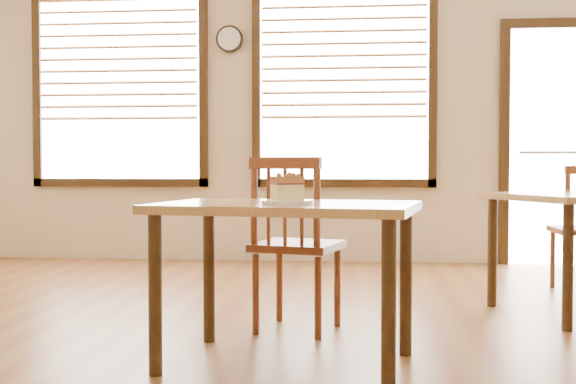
% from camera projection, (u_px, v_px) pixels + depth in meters
% --- Properties ---
extents(window_left, '(1.76, 0.10, 1.96)m').
position_uv_depth(window_left, '(119.00, 76.00, 7.09)').
color(window_left, white).
rests_on(window_left, room_shell).
extents(window_right, '(1.76, 0.10, 1.96)m').
position_uv_depth(window_right, '(344.00, 73.00, 6.88)').
color(window_right, white).
rests_on(window_right, room_shell).
extents(entry_door, '(1.08, 0.06, 2.29)m').
position_uv_depth(entry_door, '(559.00, 137.00, 6.71)').
color(entry_door, white).
rests_on(entry_door, ground).
extents(wall_clock, '(0.26, 0.05, 0.26)m').
position_uv_depth(wall_clock, '(229.00, 39.00, 6.95)').
color(wall_clock, black).
rests_on(wall_clock, room_shell).
extents(cafe_table_main, '(1.28, 0.96, 0.75)m').
position_uv_depth(cafe_table_main, '(287.00, 225.00, 3.31)').
color(cafe_table_main, tan).
rests_on(cafe_table_main, ground).
extents(cafe_chair_main, '(0.54, 0.54, 0.98)m').
position_uv_depth(cafe_chair_main, '(295.00, 243.00, 3.99)').
color(cafe_chair_main, brown).
rests_on(cafe_chair_main, ground).
extents(plate, '(0.23, 0.23, 0.02)m').
position_uv_depth(plate, '(287.00, 202.00, 3.18)').
color(plate, white).
rests_on(plate, cafe_table_main).
extents(cake_slice, '(0.16, 0.14, 0.12)m').
position_uv_depth(cake_slice, '(287.00, 187.00, 3.18)').
color(cake_slice, '#FFE490').
rests_on(cake_slice, plate).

